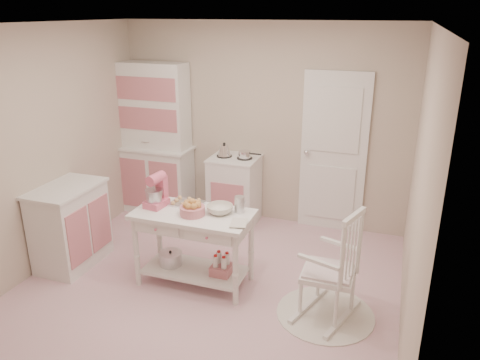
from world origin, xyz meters
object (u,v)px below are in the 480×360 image
object	(u,v)px
base_cabinet	(70,226)
stand_mixer	(156,191)
hutch	(154,139)
work_table	(194,248)
bread_basket	(192,211)
stove	(235,190)
rocking_chair	(329,263)

from	to	relation	value
base_cabinet	stand_mixer	size ratio (longest dim) A/B	2.71
hutch	work_table	bearing A→B (deg)	-50.43
stand_mixer	bread_basket	bearing A→B (deg)	-1.90
hutch	stove	bearing A→B (deg)	-2.39
rocking_chair	bread_basket	distance (m)	1.41
rocking_chair	stove	bearing A→B (deg)	150.74
hutch	rocking_chair	world-z (taller)	hutch
base_cabinet	rocking_chair	size ratio (longest dim) A/B	0.84
hutch	bread_basket	bearing A→B (deg)	-50.87
hutch	base_cabinet	bearing A→B (deg)	-95.11
stove	work_table	world-z (taller)	stove
base_cabinet	stand_mixer	bearing A→B (deg)	5.67
rocking_chair	bread_basket	size ratio (longest dim) A/B	4.40
stand_mixer	stove	bearing A→B (deg)	85.79
stove	hutch	bearing A→B (deg)	177.61
stove	base_cabinet	world-z (taller)	same
stand_mixer	bread_basket	xyz separation A→B (m)	(0.44, -0.07, -0.12)
stove	rocking_chair	world-z (taller)	rocking_chair
stove	rocking_chair	bearing A→B (deg)	-47.59
hutch	stand_mixer	bearing A→B (deg)	-60.34
work_table	bread_basket	bearing A→B (deg)	-68.20
rocking_chair	bread_basket	xyz separation A→B (m)	(-1.38, 0.06, 0.30)
hutch	stove	size ratio (longest dim) A/B	2.26
hutch	rocking_chair	xyz separation A→B (m)	(2.71, -1.70, -0.49)
work_table	stand_mixer	bearing A→B (deg)	177.27
stand_mixer	base_cabinet	bearing A→B (deg)	-167.18
hutch	bread_basket	size ratio (longest dim) A/B	8.32
rocking_chair	work_table	xyz separation A→B (m)	(-1.40, 0.11, -0.15)
stove	bread_basket	world-z (taller)	stove
stand_mixer	hutch	bearing A→B (deg)	126.81
hutch	rocking_chair	size ratio (longest dim) A/B	1.89
hutch	stand_mixer	world-z (taller)	hutch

